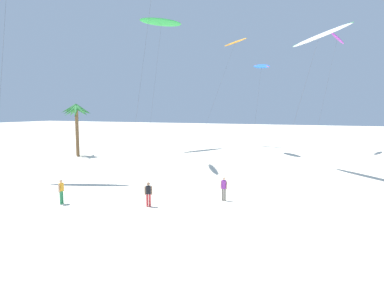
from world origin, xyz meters
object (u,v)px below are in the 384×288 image
object	(u,v)px
flying_kite_5	(319,36)
person_near_right	(61,191)
flying_kite_0	(337,38)
palm_tree_1	(76,113)
flying_kite_4	(261,66)
person_near_left	(224,188)
flying_kite_8	(162,22)
flying_kite_7	(235,42)
person_mid_field	(148,193)
palm_tree_0	(77,115)

from	to	relation	value
flying_kite_5	person_near_right	xyz separation A→B (m)	(-14.73, -18.54, -12.41)
flying_kite_0	palm_tree_1	bearing A→B (deg)	-148.69
flying_kite_4	person_near_right	size ratio (longest dim) A/B	7.98
flying_kite_4	person_near_left	distance (m)	28.94
flying_kite_0	flying_kite_4	bearing A→B (deg)	-144.33
flying_kite_4	flying_kite_8	world-z (taller)	flying_kite_8
person_near_left	person_near_right	size ratio (longest dim) A/B	1.00
flying_kite_7	person_mid_field	distance (m)	42.62
palm_tree_1	person_mid_field	size ratio (longest dim) A/B	4.42
person_near_right	flying_kite_0	bearing A→B (deg)	67.07
palm_tree_0	flying_kite_7	world-z (taller)	flying_kite_7
palm_tree_0	person_near_left	world-z (taller)	palm_tree_0
palm_tree_0	flying_kite_5	size ratio (longest dim) A/B	0.50
flying_kite_0	flying_kite_8	xyz separation A→B (m)	(-25.79, -7.25, 3.27)
flying_kite_5	flying_kite_4	bearing A→B (deg)	122.46
flying_kite_0	flying_kite_8	bearing A→B (deg)	-164.29
flying_kite_7	palm_tree_0	bearing A→B (deg)	-123.90
palm_tree_0	flying_kite_8	xyz separation A→B (m)	(5.64, 13.28, 14.57)
palm_tree_0	palm_tree_1	size ratio (longest dim) A/B	0.97
flying_kite_0	person_near_right	size ratio (longest dim) A/B	10.72
flying_kite_0	flying_kite_8	size ratio (longest dim) A/B	0.84
person_near_left	palm_tree_1	bearing A→B (deg)	152.18
person_near_right	palm_tree_1	bearing A→B (deg)	130.78
flying_kite_4	flying_kite_7	size ratio (longest dim) A/B	0.71
flying_kite_4	flying_kite_5	world-z (taller)	flying_kite_5
flying_kite_7	flying_kite_8	bearing A→B (deg)	-135.77
palm_tree_0	flying_kite_8	bearing A→B (deg)	66.99
person_near_right	person_near_left	bearing A→B (deg)	27.99
person_near_left	flying_kite_8	bearing A→B (deg)	126.30
flying_kite_0	flying_kite_7	distance (m)	16.45
palm_tree_1	person_near_left	distance (m)	29.58
flying_kite_0	flying_kite_7	bearing A→B (deg)	173.04
palm_tree_0	person_near_left	bearing A→B (deg)	-27.31
flying_kite_0	flying_kite_4	world-z (taller)	flying_kite_0
palm_tree_1	flying_kite_5	distance (m)	31.78
person_near_right	palm_tree_0	bearing A→B (deg)	130.22
person_near_left	person_mid_field	bearing A→B (deg)	-140.91
flying_kite_4	flying_kite_5	xyz separation A→B (m)	(8.22, -12.92, 0.82)
palm_tree_0	flying_kite_4	world-z (taller)	flying_kite_4
flying_kite_5	flying_kite_8	bearing A→B (deg)	152.42
palm_tree_0	flying_kite_5	distance (m)	30.86
flying_kite_4	person_mid_field	size ratio (longest dim) A/B	8.25
flying_kite_0	person_near_left	distance (m)	37.59
flying_kite_8	person_near_right	world-z (taller)	flying_kite_8
palm_tree_1	flying_kite_5	size ratio (longest dim) A/B	0.51
flying_kite_0	flying_kite_4	size ratio (longest dim) A/B	1.34
flying_kite_4	person_mid_field	xyz separation A→B (m)	(-0.91, -29.61, -11.62)
flying_kite_5	flying_kite_7	size ratio (longest dim) A/B	0.74
flying_kite_4	person_mid_field	distance (m)	31.83
palm_tree_0	flying_kite_0	distance (m)	39.21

